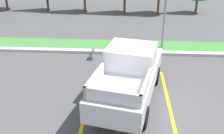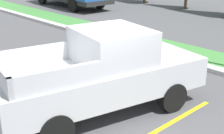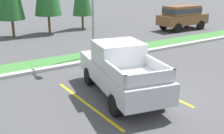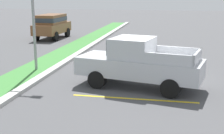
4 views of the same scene
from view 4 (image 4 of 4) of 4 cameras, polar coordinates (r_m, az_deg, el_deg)
The scene contains 7 objects.
ground_plane at distance 13.66m, azimuth 6.61°, elevation -3.31°, with size 120.00×120.00×0.00m, color #4C4C4F.
parking_line_near at distance 11.88m, azimuth 4.06°, elevation -5.82°, with size 0.12×4.80×0.01m, color yellow.
parking_line_far at distance 14.82m, azimuth 5.56°, elevation -1.92°, with size 0.12×4.80×0.01m, color yellow.
curb_strip at distance 14.85m, azimuth -12.99°, elevation -1.90°, with size 56.00×0.40×0.15m, color #B2B2AD.
grass_median at distance 15.34m, azimuth -16.74°, elevation -1.82°, with size 56.00×1.80×0.06m, color #42843D.
pickup_truck_main at distance 13.09m, azimuth 4.77°, elevation 0.71°, with size 2.98×5.51×2.10m.
suv_distant at distance 27.68m, azimuth -10.95°, elevation 7.64°, with size 4.63×2.03×2.10m.
Camera 4 is at (-13.05, -0.97, 3.91)m, focal length 49.96 mm.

